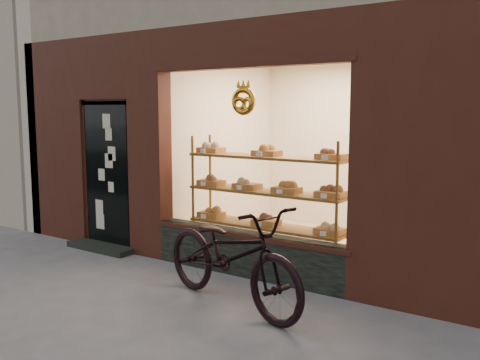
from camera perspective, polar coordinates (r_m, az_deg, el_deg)
The scene contains 4 objects.
ground at distance 5.58m, azimuth -15.85°, elevation -14.39°, with size 90.00×90.00×0.00m, color #535355.
neighbor_left at distance 16.39m, azimuth -23.33°, elevation 15.54°, with size 12.00×7.00×9.00m, color beige.
display_shelf at distance 6.93m, azimuth 2.83°, elevation -2.51°, with size 2.20×0.45×1.70m.
bicycle at distance 5.62m, azimuth -0.95°, elevation -7.99°, with size 0.73×2.10×1.10m, color black.
Camera 1 is at (4.04, -3.25, 2.06)m, focal length 40.00 mm.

